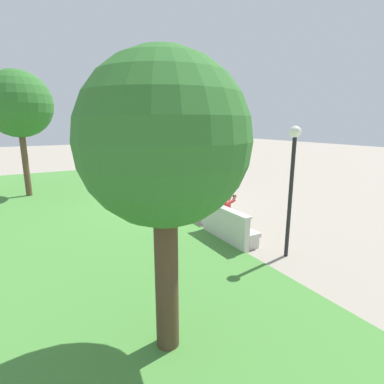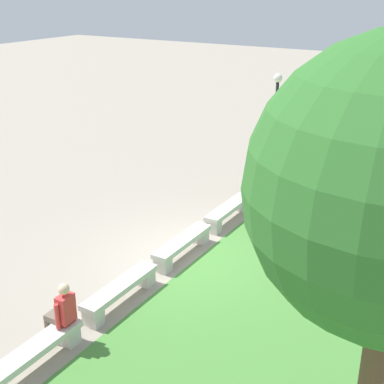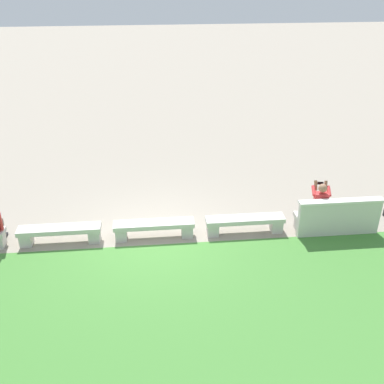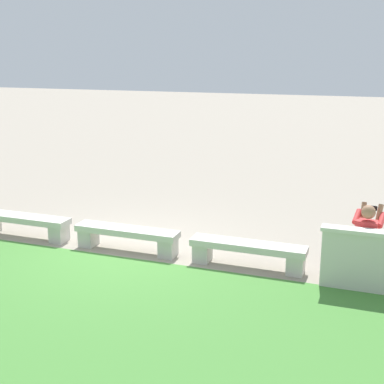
% 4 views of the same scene
% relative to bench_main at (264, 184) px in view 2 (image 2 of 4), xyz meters
% --- Properties ---
extents(ground_plane, '(80.00, 80.00, 0.00)m').
position_rel_bench_main_xyz_m(ground_plane, '(4.65, 0.00, -0.30)').
color(ground_plane, gray).
extents(grass_strip, '(23.32, 8.00, 0.03)m').
position_rel_bench_main_xyz_m(grass_strip, '(4.65, 4.38, -0.29)').
color(grass_strip, '#478438').
rests_on(grass_strip, ground).
extents(bench_main, '(2.02, 0.40, 0.45)m').
position_rel_bench_main_xyz_m(bench_main, '(0.00, 0.00, 0.00)').
color(bench_main, beige).
rests_on(bench_main, ground).
extents(bench_near, '(2.02, 0.40, 0.45)m').
position_rel_bench_main_xyz_m(bench_near, '(2.32, 0.00, 0.00)').
color(bench_near, beige).
rests_on(bench_near, ground).
extents(bench_mid, '(2.02, 0.40, 0.45)m').
position_rel_bench_main_xyz_m(bench_mid, '(4.65, 0.00, 0.00)').
color(bench_mid, beige).
rests_on(bench_mid, ground).
extents(bench_far, '(2.02, 0.40, 0.45)m').
position_rel_bench_main_xyz_m(bench_far, '(6.97, 0.00, 0.00)').
color(bench_far, beige).
rests_on(bench_far, ground).
extents(bench_end, '(2.02, 0.40, 0.45)m').
position_rel_bench_main_xyz_m(bench_end, '(9.30, 0.00, 0.00)').
color(bench_end, beige).
rests_on(bench_end, ground).
extents(backrest_wall_with_plaque, '(2.16, 0.24, 1.01)m').
position_rel_bench_main_xyz_m(backrest_wall_with_plaque, '(0.00, 0.34, 0.21)').
color(backrest_wall_with_plaque, beige).
rests_on(backrest_wall_with_plaque, ground).
extents(person_photographer, '(0.51, 0.76, 1.32)m').
position_rel_bench_main_xyz_m(person_photographer, '(0.39, -0.08, 0.43)').
color(person_photographer, black).
rests_on(person_photographer, ground).
extents(person_distant, '(0.48, 0.68, 1.26)m').
position_rel_bench_main_xyz_m(person_distant, '(8.52, -0.07, 0.37)').
color(person_distant, black).
rests_on(person_distant, ground).
extents(backpack, '(0.28, 0.24, 0.43)m').
position_rel_bench_main_xyz_m(backpack, '(8.49, -0.01, 0.32)').
color(backpack, maroon).
rests_on(backpack, bench_end).
extents(lamp_post, '(0.28, 0.28, 3.36)m').
position_rel_bench_main_xyz_m(lamp_post, '(-1.70, -0.45, 1.94)').
color(lamp_post, black).
rests_on(lamp_post, ground).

